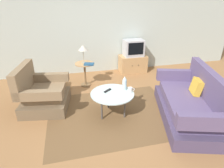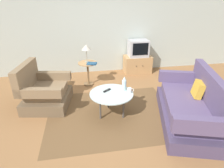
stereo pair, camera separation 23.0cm
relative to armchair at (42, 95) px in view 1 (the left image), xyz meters
The scene contains 14 objects.
ground_plane 1.61m from the armchair, 20.73° to the right, with size 16.00×16.00×0.00m, color olive.
back_wall 2.58m from the armchair, 51.32° to the left, with size 9.00×0.12×2.70m, color #B2BCB2.
area_rug 1.51m from the armchair, 23.70° to the right, with size 2.52×2.00×0.00m, color brown.
armchair is the anchor object (origin of this frame).
couch 2.95m from the armchair, 20.96° to the right, with size 1.36×2.03×0.95m.
coffee_table 1.49m from the armchair, 23.75° to the right, with size 0.84×0.84×0.48m.
side_table 1.32m from the armchair, 41.54° to the left, with size 0.48×0.48×0.61m.
tv_stand 2.93m from the armchair, 31.06° to the left, with size 0.80×0.49×0.51m.
television 2.96m from the armchair, 31.10° to the left, with size 0.57×0.43×0.48m.
table_lamp 1.49m from the armchair, 42.63° to the left, with size 0.24×0.24×0.46m.
vase 1.73m from the armchair, 17.26° to the right, with size 0.08×0.08×0.29m.
mug 1.83m from the armchair, 19.90° to the right, with size 0.13×0.09×0.09m.
tv_remote_dark 1.39m from the armchair, 20.68° to the right, with size 0.17×0.15×0.02m.
book 1.35m from the armchair, 33.85° to the left, with size 0.28×0.23×0.03m.
Camera 1 is at (-0.87, -3.13, 2.20)m, focal length 30.32 mm.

